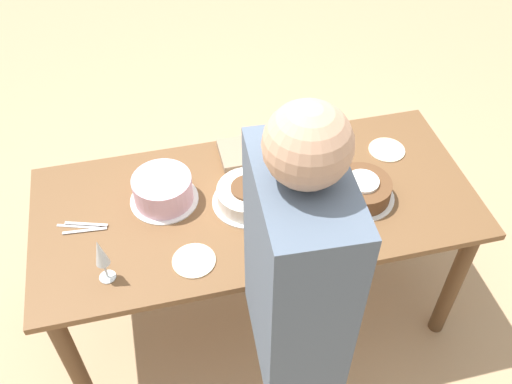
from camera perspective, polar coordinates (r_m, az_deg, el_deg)
name	(u,v)px	position (r m, az deg, el deg)	size (l,w,h in m)	color
ground_plane	(256,304)	(2.93, 0.00, -11.14)	(12.00, 12.00, 0.00)	tan
dining_table	(256,218)	(2.40, 0.00, -2.66)	(1.80, 0.80, 0.77)	brown
cake_center_white	(248,195)	(2.29, -0.78, -0.34)	(0.29, 0.29, 0.09)	white
cake_front_chocolate	(361,189)	(2.34, 10.48, 0.25)	(0.28, 0.28, 0.10)	white
cake_back_decorated	(163,190)	(2.31, -9.30, 0.23)	(0.28, 0.28, 0.12)	white
wine_glass_near	(312,194)	(2.17, 5.65, -0.25)	(0.06, 0.06, 0.20)	silver
wine_glass_far	(308,159)	(2.29, 5.21, 3.33)	(0.06, 0.06, 0.21)	silver
wine_glass_extra	(100,254)	(2.04, -15.29, -6.00)	(0.06, 0.06, 0.21)	silver
dessert_plate_left	(194,261)	(2.13, -6.23, -6.84)	(0.16, 0.16, 0.01)	beige
dessert_plate_right	(387,150)	(2.60, 12.94, 4.12)	(0.16, 0.16, 0.01)	beige
fork_pile	(83,227)	(2.32, -16.91, -3.37)	(0.20, 0.07, 0.01)	silver
napkin_stack	(243,153)	(2.50, -1.36, 3.93)	(0.19, 0.19, 0.03)	gray
person_cutting	(294,303)	(1.65, 3.83, -11.02)	(0.24, 0.41, 1.77)	#2D334C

